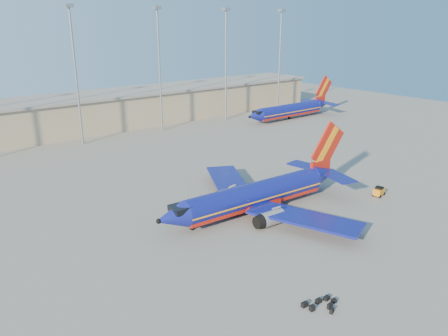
% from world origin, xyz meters
% --- Properties ---
extents(ground, '(220.00, 220.00, 0.00)m').
position_xyz_m(ground, '(0.00, 0.00, 0.00)').
color(ground, slate).
rests_on(ground, ground).
extents(terminal_building, '(122.00, 16.00, 8.50)m').
position_xyz_m(terminal_building, '(10.00, 58.00, 4.32)').
color(terminal_building, gray).
rests_on(terminal_building, ground).
extents(light_mast_row, '(101.60, 1.60, 28.65)m').
position_xyz_m(light_mast_row, '(5.00, 46.00, 17.55)').
color(light_mast_row, gray).
rests_on(light_mast_row, ground).
extents(aircraft_main, '(32.60, 31.31, 11.04)m').
position_xyz_m(aircraft_main, '(0.73, -3.89, 2.36)').
color(aircraft_main, navy).
rests_on(aircraft_main, ground).
extents(aircraft_second, '(31.88, 12.43, 10.80)m').
position_xyz_m(aircraft_second, '(49.86, 35.70, 2.48)').
color(aircraft_second, navy).
rests_on(aircraft_second, ground).
extents(baggage_tug, '(2.18, 1.52, 1.45)m').
position_xyz_m(baggage_tug, '(18.59, -11.45, 0.75)').
color(baggage_tug, orange).
rests_on(baggage_tug, ground).
extents(luggage_pile, '(3.27, 2.62, 0.53)m').
position_xyz_m(luggage_pile, '(-9.86, -23.64, 0.22)').
color(luggage_pile, black).
rests_on(luggage_pile, ground).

